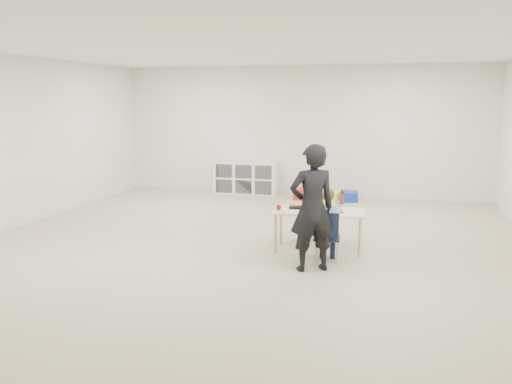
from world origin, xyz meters
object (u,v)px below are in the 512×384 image
(table, at_px, (318,230))
(cubby_shelf, at_px, (246,178))
(chair_near, at_px, (327,237))
(adult, at_px, (312,208))
(child, at_px, (327,222))

(table, height_order, cubby_shelf, cubby_shelf)
(chair_near, distance_m, adult, 0.59)
(chair_near, relative_size, child, 0.63)
(chair_near, distance_m, cubby_shelf, 5.27)
(child, distance_m, cubby_shelf, 5.27)
(table, relative_size, chair_near, 1.88)
(table, height_order, child, child)
(chair_near, bearing_deg, adult, -115.52)
(table, distance_m, cubby_shelf, 4.72)
(cubby_shelf, height_order, adult, adult)
(table, distance_m, child, 0.61)
(adult, bearing_deg, chair_near, -140.74)
(cubby_shelf, xyz_separation_m, adult, (2.29, -5.03, 0.44))
(table, xyz_separation_m, chair_near, (0.19, -0.52, 0.05))
(table, relative_size, child, 1.19)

